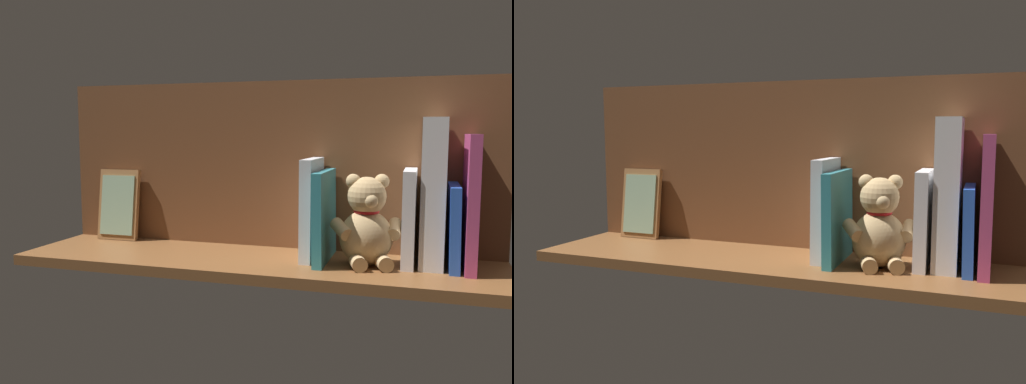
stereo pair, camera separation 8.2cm
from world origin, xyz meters
The scene contains 10 objects.
ground_plane centered at (0.00, 0.00, -1.10)cm, with size 101.55×27.80×2.20cm, color brown.
shelf_back_panel centered at (0.00, -11.65, 18.96)cm, with size 101.55×1.50×37.92cm, color brown.
book_0 centered at (-42.29, -2.87, 13.03)cm, with size 2.09×15.25×26.06cm, color #B23F72.
book_1 centered at (-39.45, -3.25, 8.16)cm, with size 1.93×14.49×16.33cm, color blue.
dictionary_thick_white centered at (-35.37, -3.85, 14.61)cm, with size 4.58×13.09×29.22cm, color silver.
book_2 centered at (-31.05, -3.60, 9.53)cm, with size 2.43×13.79×19.06cm, color silver.
teddy_bear centered at (-23.05, -0.17, 8.02)cm, with size 14.08×13.75×18.23cm.
book_3 centered at (-14.29, -1.57, 9.29)cm, with size 1.96×17.86×18.57cm, color teal.
book_4 centered at (-11.31, -3.18, 10.49)cm, with size 2.36×14.63×20.97cm, color silver.
picture_frame_leaning centered at (38.22, -8.33, 8.60)cm, with size 10.55×3.78×17.36cm.
Camera 2 is at (-41.21, 104.08, 26.36)cm, focal length 37.65 mm.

